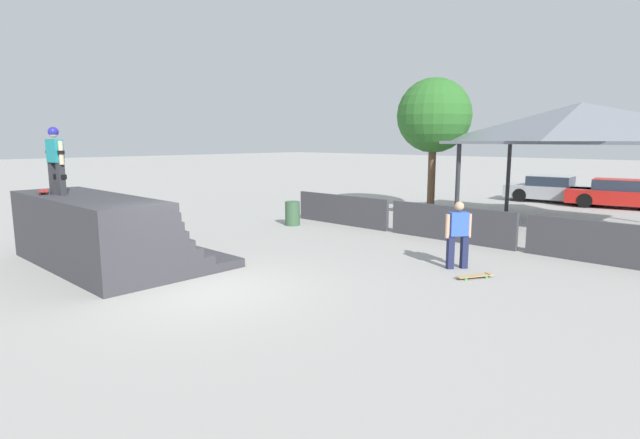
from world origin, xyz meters
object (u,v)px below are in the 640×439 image
skateboard_on_ground (476,276)px  tree_far_back (434,116)px  parked_car_silver (552,190)px  trash_bin (292,213)px  skateboard_on_deck (43,191)px  skater_on_deck (55,156)px  parked_car_red (619,194)px  bystander_walking (458,232)px  tree_beside_pavilion (433,119)px

skateboard_on_ground → tree_far_back: (-6.15, 8.30, 3.91)m
parked_car_silver → trash_bin: bearing=-113.3°
skateboard_on_deck → tree_far_back: 14.55m
skateboard_on_deck → trash_bin: (0.55, 7.83, -1.33)m
skater_on_deck → skateboard_on_deck: (-0.53, -0.16, -0.86)m
skateboard_on_ground → parked_car_red: parked_car_red is taller
skateboard_on_deck → parked_car_red: bearing=88.5°
bystander_walking → trash_bin: bystander_walking is taller
skateboard_on_ground → trash_bin: size_ratio=1.00×
trash_bin → parked_car_silver: bearing=72.3°
bystander_walking → parked_car_silver: bystander_walking is taller
bystander_walking → tree_beside_pavilion: bearing=-107.8°
skateboard_on_ground → parked_car_silver: 15.67m
skateboard_on_deck → parked_car_red: (7.74, 20.96, -1.15)m
parked_car_silver → parked_car_red: 2.94m
skateboard_on_deck → parked_car_silver: skateboard_on_deck is taller
bystander_walking → skater_on_deck: bearing=-11.8°
skateboard_on_ground → tree_beside_pavilion: (-6.43, 8.69, 3.80)m
skateboard_on_ground → tree_beside_pavilion: size_ratio=0.16×
skateboard_on_ground → trash_bin: (-7.90, 1.93, 0.37)m
parked_car_red → trash_bin: bearing=-128.8°
skateboard_on_ground → trash_bin: 8.14m
skateboard_on_deck → bystander_walking: (7.73, 6.38, -0.87)m
parked_car_red → parked_car_silver: bearing=166.7°
tree_beside_pavilion → trash_bin: 7.72m
trash_bin → skater_on_deck: bearing=-90.2°
tree_far_back → parked_car_red: (5.44, 6.76, -3.36)m
tree_beside_pavilion → trash_bin: (-1.47, -6.76, -3.43)m
tree_beside_pavilion → parked_car_red: bearing=48.1°
tree_beside_pavilion → parked_car_red: (5.72, 6.37, -3.25)m
tree_far_back → parked_car_silver: bearing=70.1°
parked_car_red → skateboard_on_deck: bearing=-120.4°
tree_far_back → trash_bin: size_ratio=6.48×
bystander_walking → tree_far_back: bearing=-107.8°
skater_on_deck → tree_beside_pavilion: bearing=73.8°
skateboard_on_deck → parked_car_red: 22.37m
parked_car_silver → bystander_walking: bearing=-84.4°
bystander_walking → trash_bin: bearing=-64.0°
trash_bin → parked_car_silver: 13.96m
skater_on_deck → trash_bin: 7.97m
tree_beside_pavilion → tree_far_back: 0.49m
bystander_walking → parked_car_silver: size_ratio=0.37×
parked_car_red → skateboard_on_ground: bearing=-97.5°
bystander_walking → skateboard_on_ground: size_ratio=1.88×
bystander_walking → parked_car_red: (0.01, 14.58, -0.28)m
skateboard_on_deck → skateboard_on_ground: 10.44m
parked_car_silver → tree_beside_pavilion: bearing=-118.7°
skateboard_on_ground → tree_beside_pavilion: 11.46m
skateboard_on_deck → tree_beside_pavilion: 14.88m
tree_beside_pavilion → trash_bin: tree_beside_pavilion is taller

